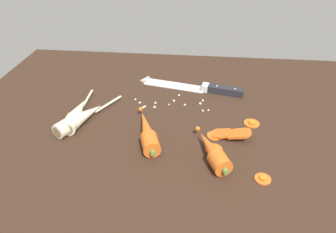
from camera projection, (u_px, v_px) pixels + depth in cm
name	position (u px, v px, depth cm)	size (l,w,h in cm)	color
ground_plane	(169.00, 123.00, 87.26)	(120.00, 90.00, 4.00)	#332116
chefs_knife	(188.00, 86.00, 100.06)	(34.62, 10.69, 4.18)	silver
whole_carrot	(147.00, 132.00, 76.76)	(9.01, 19.89, 4.20)	#D6601E
whole_carrot_second	(213.00, 152.00, 70.52)	(9.00, 16.12, 4.20)	#D6601E
parsnip_front	(80.00, 118.00, 82.11)	(13.36, 21.80, 4.00)	beige
parsnip_mid_left	(76.00, 114.00, 83.76)	(4.32, 22.27, 4.00)	beige
carrot_slice_stack	(229.00, 134.00, 77.59)	(10.99, 4.80, 3.62)	#D6601E
carrot_slice_stray_near	(263.00, 178.00, 65.85)	(3.55, 3.55, 0.70)	#D6601E
carrot_slice_stray_mid	(252.00, 123.00, 83.13)	(4.23, 4.23, 0.70)	#D6601E
carrot_slice_stray_far	(214.00, 149.00, 74.09)	(4.18, 4.18, 0.70)	#D6601E
mince_crumbs	(171.00, 103.00, 91.90)	(22.77, 8.92, 0.82)	beige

